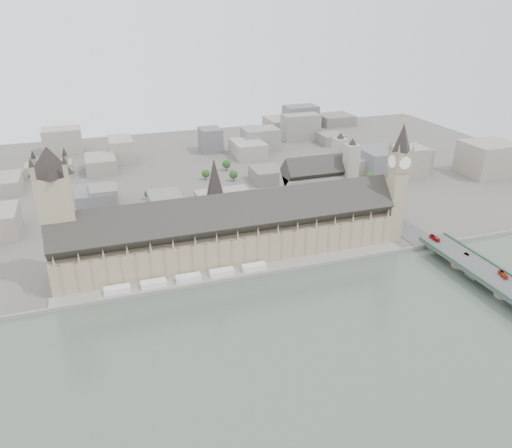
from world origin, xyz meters
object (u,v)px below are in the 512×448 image
object	(u,v)px
elizabeth_tower	(398,175)
westminster_bridge	(496,285)
westminster_abbey	(319,183)
palace_of_westminster	(231,232)
red_bus_south	(503,275)
car_silver	(467,254)
red_bus_north	(435,238)
victoria_tower	(57,210)

from	to	relation	value
elizabeth_tower	westminster_bridge	size ratio (longest dim) A/B	0.33
elizabeth_tower	westminster_abbey	size ratio (longest dim) A/B	1.58
palace_of_westminster	red_bus_south	size ratio (longest dim) A/B	25.53
car_silver	palace_of_westminster	bearing A→B (deg)	148.21
elizabeth_tower	red_bus_south	world-z (taller)	elizabeth_tower
elizabeth_tower	red_bus_north	xyz separation A→B (m)	(20.85, -29.93, -46.31)
palace_of_westminster	red_bus_north	size ratio (longest dim) A/B	24.15
westminster_bridge	red_bus_south	size ratio (longest dim) A/B	31.31
elizabeth_tower	victoria_tower	xyz separation A→B (m)	(-260.00, 18.00, -2.88)
westminster_abbey	red_bus_north	distance (m)	127.07
palace_of_westminster	car_silver	xyz separation A→B (m)	(165.86, -71.08, -11.79)
westminster_abbey	red_bus_north	bearing A→B (deg)	-67.71
victoria_tower	westminster_bridge	bearing A→B (deg)	-21.78
westminster_bridge	red_bus_north	distance (m)	65.99
elizabeth_tower	victoria_tower	world-z (taller)	elizabeth_tower
car_silver	westminster_bridge	bearing A→B (deg)	-104.70
westminster_bridge	car_silver	size ratio (longest dim) A/B	80.60
elizabeth_tower	red_bus_north	bearing A→B (deg)	-55.13
victoria_tower	car_silver	bearing A→B (deg)	-15.05
palace_of_westminster	red_bus_south	bearing A→B (deg)	-32.37
westminster_abbey	palace_of_westminster	bearing A→B (deg)	-145.83
elizabeth_tower	red_bus_south	distance (m)	109.31
red_bus_south	car_silver	world-z (taller)	red_bus_south
red_bus_south	palace_of_westminster	bearing A→B (deg)	164.69
victoria_tower	red_bus_north	size ratio (longest dim) A/B	9.11
elizabeth_tower	red_bus_north	distance (m)	58.95
palace_of_westminster	westminster_bridge	distance (m)	195.05
victoria_tower	red_bus_north	distance (m)	288.20
victoria_tower	palace_of_westminster	bearing A→B (deg)	-2.96
red_bus_north	victoria_tower	bearing A→B (deg)	170.97
elizabeth_tower	westminster_bridge	distance (m)	111.81
palace_of_westminster	westminster_bridge	xyz separation A→B (m)	(162.00, -107.20, -17.58)
palace_of_westminster	red_bus_north	distance (m)	164.58
palace_of_westminster	car_silver	size ratio (longest dim) A/B	65.72
car_silver	westminster_abbey	bearing A→B (deg)	101.98
westminster_bridge	car_silver	xyz separation A→B (m)	(3.86, 36.12, 5.79)
red_bus_north	car_silver	world-z (taller)	red_bus_north
westminster_abbey	car_silver	bearing A→B (deg)	-69.43
palace_of_westminster	westminster_bridge	size ratio (longest dim) A/B	0.82
palace_of_westminster	elizabeth_tower	world-z (taller)	elizabeth_tower
elizabeth_tower	car_silver	distance (m)	80.80
elizabeth_tower	victoria_tower	size ratio (longest dim) A/B	1.07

